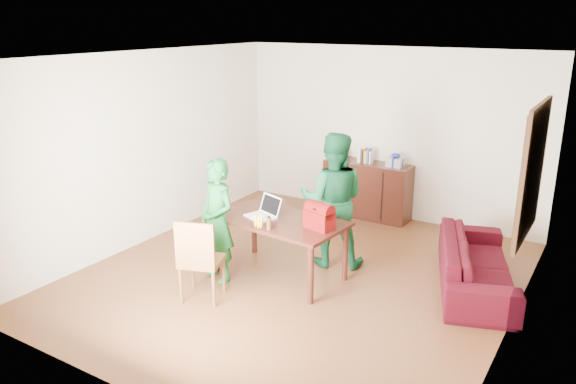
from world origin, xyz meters
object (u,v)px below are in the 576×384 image
Objects in this scene: bottle at (269,223)px; chair at (202,275)px; person_near at (217,221)px; person_far at (333,200)px; sofa at (476,264)px; table at (279,226)px; laptop at (260,214)px; red_bag at (319,218)px.

chair is at bearing -130.30° from bottle.
person_near is 0.69m from bottle.
sofa is (1.79, 0.31, -0.58)m from person_far.
laptop reaches higher than table.
chair is 2.35× the size of laptop.
table is 10.42× the size of bottle.
person_near reaches higher than laptop.
sofa is at bearing 33.00° from bottle.
person_far is at bearing 66.50° from person_near.
sofa is at bearing 29.39° from table.
sofa is (1.60, 1.02, -0.59)m from red_bag.
red_bag is 1.98m from sofa.
red_bag is (0.19, -0.71, 0.00)m from person_far.
table is 3.99× the size of laptop.
laptop is at bearing 63.52° from person_near.
bottle is 0.47× the size of red_bag.
bottle is (0.09, -0.37, 0.18)m from table.
sofa is (2.76, 1.46, -0.47)m from person_near.
laptop is 0.42m from bottle.
laptop is at bearing 28.39° from person_far.
red_bag is (1.00, 0.95, 0.59)m from chair.
laptop is (0.36, 0.38, 0.04)m from person_near.
person_far is at bearing 43.54° from chair.
laptop is (-0.23, -0.09, 0.14)m from table.
red_bag is (1.16, 0.44, 0.12)m from person_near.
bottle is at bearing -71.31° from table.
red_bag reaches higher than chair.
person_near is (-0.59, -0.47, 0.10)m from table.
bottle is at bearing -132.47° from red_bag.
sofa is at bearing 16.91° from chair.
person_far reaches higher than person_near.
red_bag is (0.48, 0.33, 0.05)m from bottle.
person_far is at bearing 117.95° from red_bag.
laptop reaches higher than red_bag.
person_far is at bearing 65.14° from table.
person_near is at bearing 87.26° from chair.
red_bag is at bearing 23.15° from chair.
table is 4.93× the size of red_bag.
person_far is 0.98m from laptop.
red_bag reaches higher than sofa.
bottle reaches higher than sofa.
sofa is (2.60, 1.97, 0.01)m from chair.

